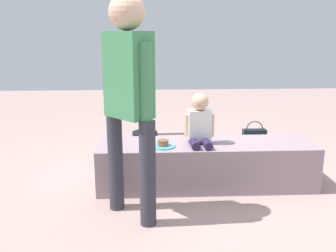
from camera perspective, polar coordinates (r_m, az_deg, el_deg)
ground_plane at (r=3.75m, az=5.70°, el=-8.89°), size 12.00×12.00×0.00m
concrete_ledge at (r=3.67m, az=5.78°, el=-5.80°), size 2.06×0.54×0.43m
child_seated at (r=3.51m, az=4.82°, el=0.59°), size 0.28×0.32×0.48m
adult_standing at (r=2.85m, az=-5.96°, el=5.58°), size 0.40×0.41×1.74m
cake_plate at (r=3.47m, az=-0.75°, el=-2.84°), size 0.22×0.22×0.07m
gift_bag at (r=4.67m, az=4.49°, el=-1.91°), size 0.23×0.10×0.38m
railing_post at (r=5.36m, az=-3.61°, el=3.08°), size 0.36×0.36×1.13m
water_bottle_near_gift at (r=4.11m, az=1.13°, el=-5.34°), size 0.07×0.07×0.20m
party_cup_red at (r=4.62m, az=-4.75°, el=-3.61°), size 0.08×0.08×0.11m
cake_box_white at (r=4.17m, az=-4.09°, el=-5.37°), size 0.39×0.42×0.14m
handbag_black_leather at (r=5.07m, az=12.94°, el=-1.58°), size 0.31×0.11×0.32m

